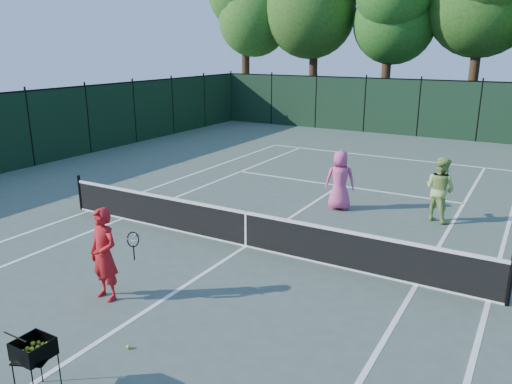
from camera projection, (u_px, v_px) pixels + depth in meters
The scene contains 16 objects.
ground at pixel (246, 246), 12.27m from camera, with size 90.00×90.00×0.00m, color #45544B.
sideline_doubles_left at pixel (89, 211), 14.90m from camera, with size 0.10×23.77×0.01m, color white.
sideline_doubles_right at pixel (489, 301), 9.63m from camera, with size 0.10×23.77×0.01m, color white.
sideline_singles_left at pixel (123, 218), 14.25m from camera, with size 0.10×23.77×0.01m, color white.
sideline_singles_right at pixel (416, 285), 10.29m from camera, with size 0.10×23.77×0.01m, color white.
baseline_far at pixel (384, 157), 22.14m from camera, with size 10.97×0.10×0.01m, color white.
service_line_far at pixel (340, 186), 17.58m from camera, with size 8.23×0.10×0.01m, color white.
center_service_line at pixel (246, 246), 12.27m from camera, with size 0.10×12.80×0.01m, color white.
tennis_net at pixel (246, 228), 12.14m from camera, with size 11.69×0.09×1.06m.
fence_far at pixel (419, 109), 26.80m from camera, with size 24.00×0.05×3.00m, color black.
coach at pixel (104, 254), 9.51m from camera, with size 0.99×0.60×1.84m.
player_pink at pixel (340, 180), 14.85m from camera, with size 1.03×0.88×1.79m.
player_green at pixel (440, 189), 13.86m from camera, with size 1.10×1.01×1.83m.
ball_hopper at pixel (33, 349), 6.84m from camera, with size 0.61×0.61×0.88m.
loose_ball_near_cart at pixel (128, 347), 8.11m from camera, with size 0.07×0.07×0.07m, color #C6D82C.
loose_ball_midcourt at pixel (136, 235), 12.92m from camera, with size 0.07×0.07×0.07m, color yellow.
Camera 1 is at (5.92, -9.74, 4.74)m, focal length 35.00 mm.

